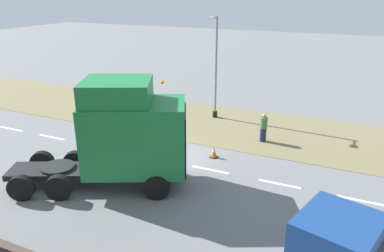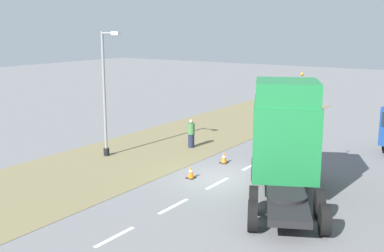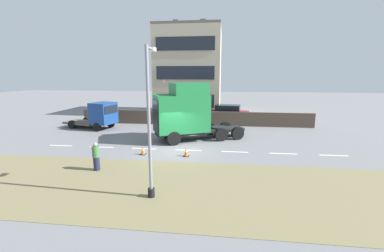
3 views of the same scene
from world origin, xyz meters
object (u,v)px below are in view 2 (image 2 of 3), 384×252
(lorry_cab, at_px, (285,136))
(traffic_cone_trailing, at_px, (224,157))
(lamp_post, at_px, (106,99))
(pedestrian, at_px, (191,134))
(traffic_cone_lead, at_px, (191,172))

(lorry_cab, relative_size, traffic_cone_trailing, 12.83)
(lamp_post, height_order, pedestrian, lamp_post)
(traffic_cone_lead, distance_m, traffic_cone_trailing, 2.88)
(lorry_cab, relative_size, pedestrian, 4.70)
(pedestrian, distance_m, traffic_cone_trailing, 3.50)
(lorry_cab, xyz_separation_m, lamp_post, (-9.69, 0.01, 0.67))
(traffic_cone_lead, relative_size, traffic_cone_trailing, 1.00)
(lorry_cab, height_order, lamp_post, lamp_post)
(traffic_cone_trailing, bearing_deg, traffic_cone_lead, -90.38)
(traffic_cone_lead, bearing_deg, lorry_cab, 9.48)
(pedestrian, relative_size, traffic_cone_lead, 2.73)
(traffic_cone_trailing, bearing_deg, lorry_cab, -28.65)
(lorry_cab, bearing_deg, lamp_post, 154.41)
(lamp_post, xyz_separation_m, traffic_cone_trailing, (5.65, 2.20, -2.67))
(traffic_cone_lead, bearing_deg, pedestrian, 123.65)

